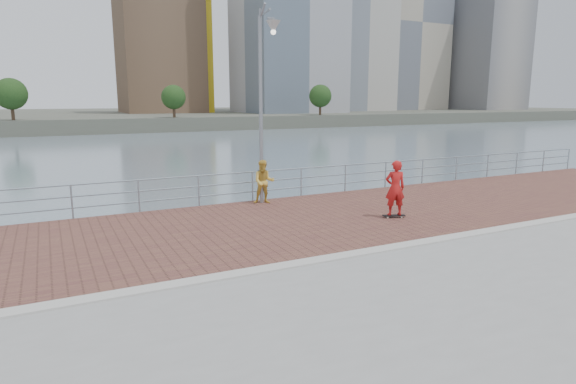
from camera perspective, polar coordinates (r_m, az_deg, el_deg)
name	(u,v)px	position (r m, az deg, el deg)	size (l,w,h in m)	color
water	(325,338)	(12.34, 4.36, -16.87)	(400.00, 400.00, 0.00)	slate
brick_lane	(264,225)	(14.60, -2.82, -3.90)	(40.00, 6.80, 0.02)	brown
curb	(326,259)	(11.53, 4.51, -7.91)	(40.00, 0.40, 0.06)	#B7B5AD
far_shore	(70,117)	(132.01, -24.42, 8.06)	(320.00, 95.00, 2.50)	#4C5142
guardrail	(226,185)	(17.54, -7.34, 0.83)	(39.06, 0.06, 1.13)	#8C9EA8
street_lamp	(266,71)	(16.82, -2.62, 14.08)	(0.48, 1.39, 6.57)	gray
skateboard	(394,216)	(15.78, 12.44, -2.74)	(0.73, 0.42, 0.08)	black
skateboarder	(395,188)	(15.59, 12.58, 0.47)	(0.64, 0.42, 1.76)	red
bystander	(264,182)	(17.40, -2.87, 1.22)	(0.77, 0.60, 1.58)	gold
skyline	(216,5)	(122.00, -8.58, 21.03)	(233.00, 41.00, 71.32)	#ADA38E
shoreline_trees	(23,96)	(86.36, -28.91, 9.97)	(109.56, 4.81, 6.42)	#473323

